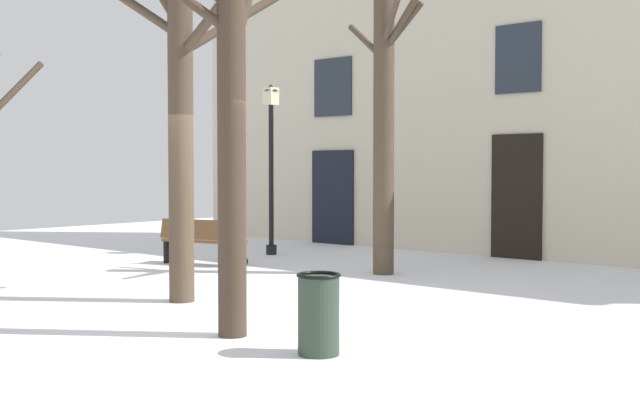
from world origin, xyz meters
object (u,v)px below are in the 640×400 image
(tree_right_of_center, at_px, (384,126))
(litter_bin, at_px, (319,314))
(tree_near_facade, at_px, (230,75))
(streetlamp, at_px, (271,150))
(tree_left_of_center, at_px, (180,95))
(bench_far_corner, at_px, (203,241))

(tree_right_of_center, bearing_deg, litter_bin, -59.92)
(tree_near_facade, xyz_separation_m, streetlamp, (-5.28, 6.02, -0.61))
(tree_near_facade, distance_m, litter_bin, 2.69)
(tree_left_of_center, bearing_deg, litter_bin, -18.04)
(litter_bin, bearing_deg, streetlamp, 137.19)
(tree_near_facade, relative_size, tree_left_of_center, 1.05)
(streetlamp, height_order, litter_bin, streetlamp)
(tree_left_of_center, height_order, streetlamp, tree_left_of_center)
(tree_right_of_center, bearing_deg, tree_near_facade, -71.47)
(tree_right_of_center, height_order, bench_far_corner, tree_right_of_center)
(tree_near_facade, relative_size, litter_bin, 6.93)
(tree_near_facade, xyz_separation_m, bench_far_corner, (-5.03, 3.95, -2.33))
(tree_right_of_center, bearing_deg, streetlamp, 165.28)
(tree_near_facade, distance_m, tree_right_of_center, 5.37)
(tree_near_facade, height_order, streetlamp, tree_near_facade)
(tree_near_facade, relative_size, tree_right_of_center, 1.13)
(tree_right_of_center, distance_m, litter_bin, 6.27)
(tree_near_facade, xyz_separation_m, tree_right_of_center, (-1.70, 5.08, -0.28))
(streetlamp, bearing_deg, litter_bin, -42.81)
(tree_right_of_center, bearing_deg, bench_far_corner, -161.22)
(tree_right_of_center, relative_size, bench_far_corner, 2.82)
(tree_right_of_center, distance_m, tree_left_of_center, 4.04)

